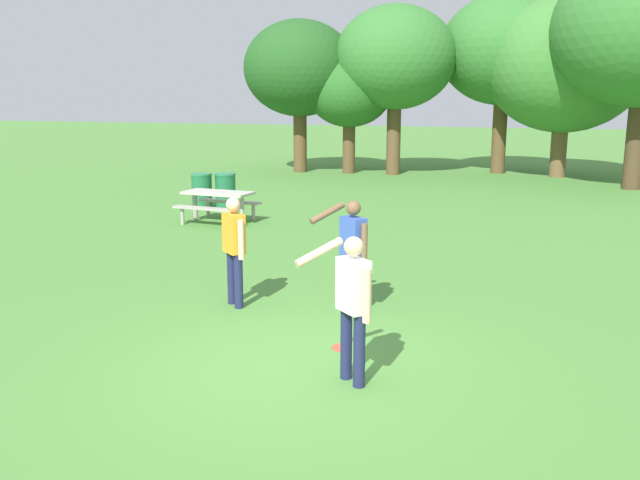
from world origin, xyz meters
TOP-DOWN VIEW (x-y plane):
  - ground_plane at (0.00, 0.00)m, footprint 120.00×120.00m
  - person_thrower at (0.66, -0.27)m, footprint 0.84×0.49m
  - person_catcher at (-1.72, 1.90)m, footprint 0.48×0.44m
  - person_bystander at (0.02, 2.14)m, footprint 0.84×0.51m
  - frisbee at (0.28, 0.69)m, footprint 0.24×0.24m
  - picnic_table_near at (-4.96, 7.97)m, footprint 1.82×1.57m
  - trash_can_beside_table at (-6.39, 9.90)m, footprint 0.59×0.59m
  - trash_can_further_along at (-5.78, 10.12)m, footprint 0.59×0.59m
  - tree_tall_left at (-6.75, 19.21)m, footprint 4.43×4.43m
  - tree_broad_center at (-4.75, 19.37)m, footprint 3.39×3.39m
  - tree_far_right at (-2.97, 19.47)m, footprint 4.63×4.63m
  - tree_slender_mid at (0.94, 21.20)m, footprint 4.97×4.97m
  - tree_back_left at (3.19, 20.51)m, footprint 5.87×5.87m

SIDE VIEW (x-z plane):
  - ground_plane at x=0.00m, z-range 0.00..0.00m
  - frisbee at x=0.28m, z-range 0.00..0.03m
  - trash_can_beside_table at x=-6.39m, z-range 0.00..0.96m
  - trash_can_further_along at x=-5.78m, z-range 0.00..0.96m
  - picnic_table_near at x=-4.96m, z-range 0.18..0.95m
  - person_catcher at x=-1.72m, z-range 0.12..1.76m
  - person_thrower at x=0.66m, z-range 0.14..1.78m
  - person_bystander at x=0.02m, z-range 0.14..1.78m
  - tree_broad_center at x=-4.75m, z-range 0.87..5.57m
  - tree_tall_left at x=-6.75m, z-range 1.08..7.07m
  - tree_back_left at x=3.19m, z-range 0.82..7.49m
  - tree_far_right at x=-2.97m, z-range 1.22..7.67m
  - tree_slender_mid at x=0.94m, z-range 1.30..8.19m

